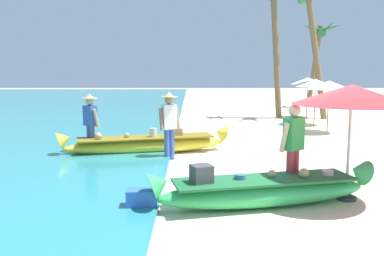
# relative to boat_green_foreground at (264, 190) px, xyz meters

# --- Properties ---
(ground_plane) EXTENTS (80.00, 80.00, 0.00)m
(ground_plane) POSITION_rel_boat_green_foreground_xyz_m (0.62, 1.35, -0.28)
(ground_plane) COLOR beige
(boat_green_foreground) EXTENTS (4.09, 1.61, 0.79)m
(boat_green_foreground) POSITION_rel_boat_green_foreground_xyz_m (0.00, 0.00, 0.00)
(boat_green_foreground) COLOR #38B760
(boat_green_foreground) RESTS_ON ground
(boat_yellow_midground) EXTENTS (4.74, 1.92, 0.78)m
(boat_yellow_midground) POSITION_rel_boat_green_foreground_xyz_m (-2.51, 4.45, -0.01)
(boat_yellow_midground) COLOR yellow
(boat_yellow_midground) RESTS_ON ground
(person_vendor_hatted) EXTENTS (0.58, 0.45, 1.77)m
(person_vendor_hatted) POSITION_rel_boat_green_foreground_xyz_m (-1.83, 3.65, 0.74)
(person_vendor_hatted) COLOR #3D5BA8
(person_vendor_hatted) RESTS_ON ground
(person_tourist_customer) EXTENTS (0.56, 0.49, 1.73)m
(person_tourist_customer) POSITION_rel_boat_green_foreground_xyz_m (0.61, 0.47, 0.70)
(person_tourist_customer) COLOR #B2383D
(person_tourist_customer) RESTS_ON ground
(person_vendor_assistant) EXTENTS (0.54, 0.50, 1.69)m
(person_vendor_assistant) POSITION_rel_boat_green_foreground_xyz_m (-4.02, 4.31, 0.69)
(person_vendor_assistant) COLOR #3D5BA8
(person_vendor_assistant) RESTS_ON ground
(patio_umbrella_large) EXTENTS (2.08, 2.08, 2.09)m
(patio_umbrella_large) POSITION_rel_boat_green_foreground_xyz_m (1.58, 0.35, 1.63)
(patio_umbrella_large) COLOR #B7B7BC
(patio_umbrella_large) RESTS_ON ground
(parasol_row_0) EXTENTS (1.60, 1.60, 1.91)m
(parasol_row_0) POSITION_rel_boat_green_foreground_xyz_m (3.77, 8.29, 1.47)
(parasol_row_0) COLOR #8E6B47
(parasol_row_0) RESTS_ON ground
(parasol_row_1) EXTENTS (1.60, 1.60, 1.91)m
(parasol_row_1) POSITION_rel_boat_green_foreground_xyz_m (3.88, 10.35, 1.47)
(parasol_row_1) COLOR #8E6B47
(parasol_row_1) RESTS_ON ground
(parasol_row_2) EXTENTS (1.60, 1.60, 1.91)m
(parasol_row_2) POSITION_rel_boat_green_foreground_xyz_m (4.27, 12.94, 1.47)
(parasol_row_2) COLOR #8E6B47
(parasol_row_2) RESTS_ON ground
(palm_tree_tall_inland) EXTENTS (2.76, 2.58, 6.39)m
(palm_tree_tall_inland) POSITION_rel_boat_green_foreground_xyz_m (4.08, 12.40, 4.81)
(palm_tree_tall_inland) COLOR brown
(palm_tree_tall_inland) RESTS_ON ground
(palm_tree_leaning_seaward) EXTENTS (2.44, 2.67, 5.11)m
(palm_tree_leaning_seaward) POSITION_rel_boat_green_foreground_xyz_m (6.29, 18.21, 3.76)
(palm_tree_leaning_seaward) COLOR brown
(palm_tree_leaning_seaward) RESTS_ON ground
(palm_tree_mid_cluster) EXTENTS (2.78, 2.27, 6.62)m
(palm_tree_mid_cluster) POSITION_rel_boat_green_foreground_xyz_m (2.54, 12.92, 4.99)
(palm_tree_mid_cluster) COLOR brown
(palm_tree_mid_cluster) RESTS_ON ground
(cooler_box) EXTENTS (0.54, 0.35, 0.37)m
(cooler_box) POSITION_rel_boat_green_foreground_xyz_m (-2.08, -0.27, -0.09)
(cooler_box) COLOR blue
(cooler_box) RESTS_ON ground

